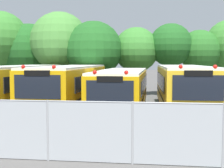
% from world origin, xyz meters
% --- Properties ---
extents(ground_plane, '(160.00, 160.00, 0.00)m').
position_xyz_m(ground_plane, '(0.00, 0.00, 0.00)').
color(ground_plane, '#514F4C').
extents(school_bus_0, '(2.61, 11.00, 2.76)m').
position_xyz_m(school_bus_0, '(-4.92, 0.02, 1.45)').
color(school_bus_0, yellow).
rests_on(school_bus_0, ground_plane).
extents(school_bus_1, '(2.73, 10.42, 2.76)m').
position_xyz_m(school_bus_1, '(-1.64, 0.21, 1.45)').
color(school_bus_1, '#EAA80C').
rests_on(school_bus_1, ground_plane).
extents(school_bus_2, '(2.57, 10.17, 2.55)m').
position_xyz_m(school_bus_2, '(1.54, -0.28, 1.34)').
color(school_bus_2, '#EAA80C').
rests_on(school_bus_2, ground_plane).
extents(school_bus_3, '(2.75, 9.98, 2.78)m').
position_xyz_m(school_bus_3, '(4.94, 0.17, 1.46)').
color(school_bus_3, yellow).
rests_on(school_bus_3, ground_plane).
extents(tree_0, '(4.86, 4.86, 7.25)m').
position_xyz_m(tree_0, '(-9.99, 8.21, 4.87)').
color(tree_0, '#4C3823').
rests_on(tree_0, ground_plane).
extents(tree_1, '(4.82, 4.82, 6.23)m').
position_xyz_m(tree_1, '(-7.56, 9.14, 3.76)').
color(tree_1, '#4C3823').
rests_on(tree_1, ground_plane).
extents(tree_2, '(4.97, 4.97, 7.05)m').
position_xyz_m(tree_2, '(-4.49, 8.11, 4.55)').
color(tree_2, '#4C3823').
rests_on(tree_2, ground_plane).
extents(tree_3, '(4.66, 4.66, 6.16)m').
position_xyz_m(tree_3, '(-1.67, 7.51, 3.90)').
color(tree_3, '#4C3823').
rests_on(tree_3, ground_plane).
extents(tree_4, '(3.77, 3.77, 5.74)m').
position_xyz_m(tree_4, '(1.88, 8.66, 3.89)').
color(tree_4, '#4C3823').
rests_on(tree_4, ground_plane).
extents(tree_5, '(3.57, 3.57, 6.02)m').
position_xyz_m(tree_5, '(4.66, 8.67, 4.28)').
color(tree_5, '#4C3823').
rests_on(tree_5, ground_plane).
extents(tree_6, '(3.51, 3.51, 5.52)m').
position_xyz_m(tree_6, '(7.27, 9.27, 3.77)').
color(tree_6, '#4C3823').
rests_on(tree_6, ground_plane).
extents(chainlink_fence, '(14.94, 0.07, 1.80)m').
position_xyz_m(chainlink_fence, '(0.13, -9.00, 0.94)').
color(chainlink_fence, '#9EA0A3').
rests_on(chainlink_fence, ground_plane).
extents(traffic_cone, '(0.48, 0.48, 0.63)m').
position_xyz_m(traffic_cone, '(-2.00, -7.42, 0.31)').
color(traffic_cone, '#EA5914').
rests_on(traffic_cone, ground_plane).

